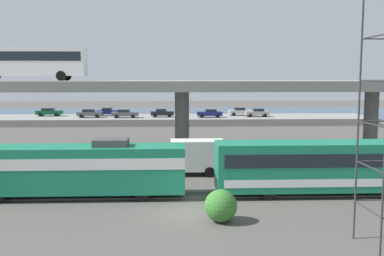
% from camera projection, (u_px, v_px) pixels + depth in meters
% --- Properties ---
extents(ground_plane, '(260.00, 260.00, 0.00)m').
position_uv_depth(ground_plane, '(189.00, 213.00, 28.35)').
color(ground_plane, '#4C4944').
extents(rail_strip_near, '(110.00, 0.12, 0.12)m').
position_uv_depth(rail_strip_near, '(187.00, 198.00, 31.59)').
color(rail_strip_near, '#59544C').
rests_on(rail_strip_near, ground_plane).
extents(rail_strip_far, '(110.00, 0.12, 0.12)m').
position_uv_depth(rail_strip_far, '(186.00, 193.00, 33.04)').
color(rail_strip_far, '#59544C').
rests_on(rail_strip_far, ground_plane).
extents(train_locomotive, '(16.74, 3.04, 4.18)m').
position_uv_depth(train_locomotive, '(62.00, 167.00, 31.70)').
color(train_locomotive, '#197A56').
rests_on(train_locomotive, ground_plane).
extents(train_coach_lead, '(20.62, 3.04, 3.86)m').
position_uv_depth(train_coach_lead, '(358.00, 165.00, 32.60)').
color(train_coach_lead, '#197A56').
rests_on(train_coach_lead, ground_plane).
extents(highway_overpass, '(96.00, 11.95, 8.10)m').
position_uv_depth(highway_overpass, '(182.00, 88.00, 47.37)').
color(highway_overpass, gray).
rests_on(highway_overpass, ground_plane).
extents(transit_bus_on_overpass, '(12.00, 2.68, 3.40)m').
position_uv_depth(transit_bus_on_overpass, '(27.00, 61.00, 46.45)').
color(transit_bus_on_overpass, silver).
rests_on(transit_bus_on_overpass, highway_overpass).
extents(service_truck_east, '(6.80, 2.46, 3.04)m').
position_uv_depth(service_truck_east, '(187.00, 156.00, 39.23)').
color(service_truck_east, '#0C4C26').
rests_on(service_truck_east, ground_plane).
extents(pier_parking_lot, '(70.30, 12.14, 1.21)m').
position_uv_depth(pier_parking_lot, '(178.00, 120.00, 82.87)').
color(pier_parking_lot, gray).
rests_on(pier_parking_lot, ground_plane).
extents(parked_car_0, '(4.40, 1.94, 1.50)m').
position_uv_depth(parked_car_0, '(240.00, 111.00, 84.88)').
color(parked_car_0, '#B7B7BC').
rests_on(parked_car_0, pier_parking_lot).
extents(parked_car_1, '(4.67, 1.97, 1.50)m').
position_uv_depth(parked_car_1, '(49.00, 112.00, 83.66)').
color(parked_car_1, '#0C4C26').
rests_on(parked_car_1, pier_parking_lot).
extents(parked_car_2, '(4.49, 2.00, 1.50)m').
position_uv_depth(parked_car_2, '(210.00, 113.00, 80.95)').
color(parked_car_2, navy).
rests_on(parked_car_2, pier_parking_lot).
extents(parked_car_3, '(4.43, 1.87, 1.50)m').
position_uv_depth(parked_car_3, '(90.00, 113.00, 80.66)').
color(parked_car_3, '#515459').
rests_on(parked_car_3, pier_parking_lot).
extents(parked_car_4, '(4.29, 1.98, 1.50)m').
position_uv_depth(parked_car_4, '(257.00, 112.00, 82.26)').
color(parked_car_4, '#9E998C').
rests_on(parked_car_4, pier_parking_lot).
extents(parked_car_5, '(4.05, 1.87, 1.50)m').
position_uv_depth(parked_car_5, '(108.00, 112.00, 84.26)').
color(parked_car_5, navy).
rests_on(parked_car_5, pier_parking_lot).
extents(parked_car_6, '(4.14, 1.87, 1.50)m').
position_uv_depth(parked_car_6, '(162.00, 113.00, 81.68)').
color(parked_car_6, black).
rests_on(parked_car_6, pier_parking_lot).
extents(parked_car_7, '(4.69, 1.91, 1.50)m').
position_uv_depth(parked_car_7, '(125.00, 113.00, 80.17)').
color(parked_car_7, '#515459').
rests_on(parked_car_7, pier_parking_lot).
extents(harbor_water, '(140.00, 36.00, 0.01)m').
position_uv_depth(harbor_water, '(177.00, 113.00, 105.77)').
color(harbor_water, navy).
rests_on(harbor_water, ground_plane).
extents(shrub_right, '(1.94, 1.94, 1.94)m').
position_uv_depth(shrub_right, '(221.00, 206.00, 26.54)').
color(shrub_right, '#34742C').
rests_on(shrub_right, ground_plane).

